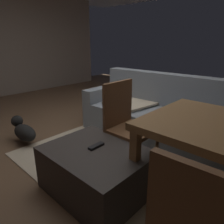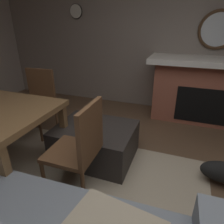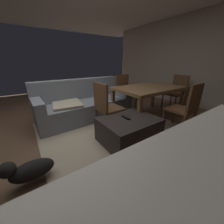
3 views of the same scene
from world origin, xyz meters
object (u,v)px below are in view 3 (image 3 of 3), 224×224
dining_chair_west (106,105)px  dining_chair_south (186,106)px  dining_chair_east (177,90)px  dining_chair_north (124,90)px  couch (84,105)px  small_dog (29,170)px  potted_plant (129,93)px  dining_table (149,90)px  ottoman_coffee_table (129,130)px  tv_remote (126,118)px

dining_chair_west → dining_chair_south: bearing=-36.9°
dining_chair_east → dining_chair_west: size_ratio=1.00×
dining_chair_east → dining_chair_north: same height
couch → small_dog: size_ratio=4.33×
potted_plant → dining_table: bearing=-113.0°
dining_chair_south → small_dog: dining_chair_south is taller
ottoman_coffee_table → dining_table: dining_table is taller
tv_remote → dining_chair_south: 1.16m
dining_chair_north → small_dog: bearing=-150.1°
ottoman_coffee_table → small_dog: bearing=-179.3°
couch → small_dog: bearing=-131.7°
dining_chair_north → small_dog: 2.89m
tv_remote → potted_plant: 2.39m
tv_remote → dining_chair_east: (2.25, 0.50, 0.09)m
dining_chair_west → dining_chair_east: bearing=-0.0°
dining_chair_south → dining_chair_west: bearing=143.1°
couch → dining_chair_south: (1.25, -1.72, 0.21)m
dining_chair_east → dining_chair_north: size_ratio=1.00×
dining_chair_north → potted_plant: 0.69m
dining_chair_west → dining_chair_north: bearing=37.1°
dining_chair_east → dining_chair_north: (-1.16, 0.88, 0.00)m
couch → dining_chair_south: size_ratio=2.34×
ottoman_coffee_table → potted_plant: (1.58, 1.79, 0.08)m
couch → dining_chair_south: dining_chair_south is taller
dining_table → dining_chair_east: dining_chair_east is taller
couch → potted_plant: (1.77, 0.41, -0.03)m
dining_chair_south → dining_chair_west: same height
ottoman_coffee_table → small_dog: (-1.44, -0.02, -0.03)m
dining_chair_north → dining_chair_south: (0.00, -1.75, 0.00)m
dining_chair_east → couch: bearing=160.6°
dining_table → small_dog: dining_table is taller
tv_remote → dining_chair_west: size_ratio=0.17×
ottoman_coffee_table → small_dog: ottoman_coffee_table is taller
potted_plant → dining_chair_east: bearing=-63.4°
ottoman_coffee_table → dining_chair_west: 0.63m
dining_table → dining_chair_west: bearing=-179.9°
dining_chair_east → potted_plant: 1.42m
ottoman_coffee_table → dining_chair_east: bearing=13.6°
couch → potted_plant: 1.82m
couch → small_dog: couch is taller
potted_plant → tv_remote: bearing=-132.7°
dining_table → dining_chair_west: (-1.16, -0.00, -0.14)m
dining_chair_north → ottoman_coffee_table: bearing=-126.6°
dining_chair_south → dining_chair_east: bearing=37.0°
tv_remote → dining_chair_west: dining_chair_west is taller
couch → dining_table: 1.54m
dining_chair_south → couch: bearing=125.9°
ottoman_coffee_table → dining_table: bearing=27.0°
dining_chair_south → potted_plant: dining_chair_south is taller
ottoman_coffee_table → dining_chair_west: size_ratio=0.97×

